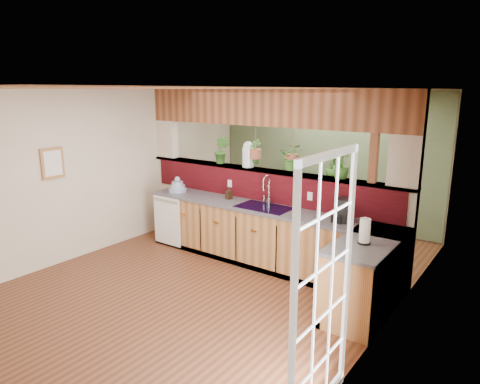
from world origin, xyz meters
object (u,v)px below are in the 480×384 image
Objects in this scene: faucet at (267,189)px; shelving_console at (307,198)px; soap_dispenser at (229,193)px; paper_towel at (365,232)px; coffee_maker at (340,211)px; dish_stack at (178,187)px; glass_jar at (248,154)px.

shelving_console is at bearing 100.77° from faucet.
soap_dispenser is 2.26m from shelving_console.
faucet is 2.25m from shelving_console.
soap_dispenser is at bearing 163.93° from paper_towel.
paper_towel is (0.56, -0.63, 0.00)m from coffee_maker.
soap_dispenser is (1.00, 0.13, 0.02)m from dish_stack.
soap_dispenser is at bearing -95.01° from shelving_console.
paper_towel is at bearing -50.95° from shelving_console.
shelving_console is at bearing 86.95° from glass_jar.
faucet is 0.71m from glass_jar.
paper_towel is 3.68m from shelving_console.
coffee_maker is 0.98× the size of paper_towel.
soap_dispenser is at bearing 7.28° from dish_stack.
faucet is at bearing 6.35° from soap_dispenser.
coffee_maker is at bearing -11.96° from glass_jar.
soap_dispenser is 0.68m from glass_jar.
faucet reaches higher than dish_stack.
paper_towel is (1.80, -0.79, -0.10)m from faucet.
soap_dispenser is at bearing -173.65° from faucet.
coffee_maker is at bearing 1.02° from dish_stack.
glass_jar is at bearing 156.58° from faucet.
soap_dispenser is (-0.67, -0.07, -0.15)m from faucet.
dish_stack is 1.00× the size of coffee_maker.
faucet is at bearing 156.41° from paper_towel.
soap_dispenser is at bearing 156.83° from coffee_maker.
faucet is 1.25m from coffee_maker.
soap_dispenser is 2.57m from paper_towel.
shelving_console is (0.10, 1.90, -1.10)m from glass_jar.
coffee_maker is (1.24, -0.15, -0.11)m from faucet.
glass_jar reaches higher than paper_towel.
glass_jar is (0.16, 0.29, 0.60)m from soap_dispenser.
coffee_maker is at bearing -52.26° from shelving_console.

